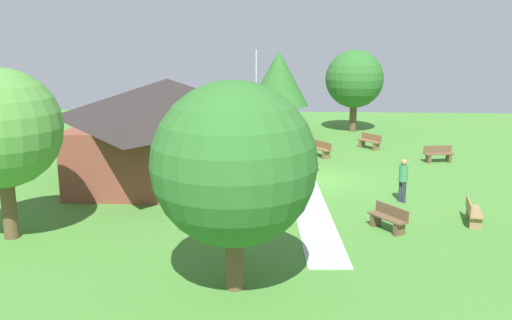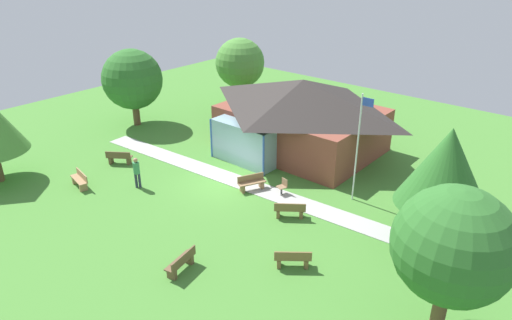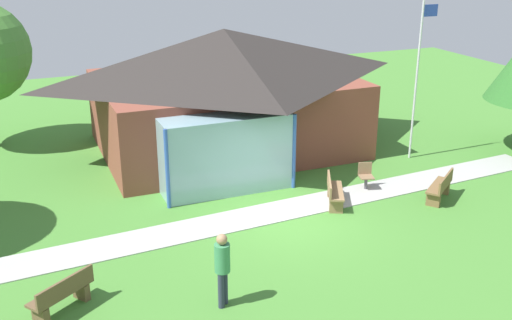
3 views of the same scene
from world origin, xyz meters
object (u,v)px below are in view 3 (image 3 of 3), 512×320
(pavilion, at_px, (225,88))
(patio_chair_lawn_spare, at_px, (366,177))
(bench_mid_right, at_px, (440,188))
(flagpole, at_px, (418,74))
(bench_rear_near_path, at_px, (334,192))
(visitor_strolling_lawn, at_px, (222,264))
(bench_mid_left, at_px, (62,295))

(pavilion, distance_m, patio_chair_lawn_spare, 6.41)
(bench_mid_right, bearing_deg, flagpole, 30.39)
(flagpole, relative_size, bench_rear_near_path, 3.64)
(bench_mid_right, relative_size, patio_chair_lawn_spare, 1.70)
(bench_rear_near_path, relative_size, patio_chair_lawn_spare, 1.79)
(pavilion, xyz_separation_m, visitor_strolling_lawn, (-3.54, -9.85, -1.32))
(patio_chair_lawn_spare, relative_size, visitor_strolling_lawn, 0.49)
(bench_mid_right, relative_size, visitor_strolling_lawn, 0.84)
(flagpole, xyz_separation_m, patio_chair_lawn_spare, (-3.10, -1.90, -2.68))
(patio_chair_lawn_spare, height_order, visitor_strolling_lawn, visitor_strolling_lawn)
(bench_rear_near_path, bearing_deg, flagpole, 145.05)
(pavilion, bearing_deg, bench_mid_right, -57.49)
(bench_rear_near_path, height_order, patio_chair_lawn_spare, patio_chair_lawn_spare)
(bench_mid_right, relative_size, bench_mid_left, 0.99)
(patio_chair_lawn_spare, xyz_separation_m, visitor_strolling_lawn, (-6.37, -4.43, 0.61))
(bench_mid_right, distance_m, bench_rear_near_path, 3.33)
(flagpole, xyz_separation_m, visitor_strolling_lawn, (-9.47, -6.33, -2.08))
(bench_mid_right, bearing_deg, visitor_strolling_lawn, 162.11)
(flagpole, relative_size, bench_mid_right, 3.85)
(flagpole, bearing_deg, visitor_strolling_lawn, -146.24)
(bench_mid_right, bearing_deg, bench_rear_near_path, 126.64)
(flagpole, distance_m, patio_chair_lawn_spare, 4.52)
(bench_mid_left, bearing_deg, bench_rear_near_path, -16.84)
(pavilion, xyz_separation_m, patio_chair_lawn_spare, (2.82, -5.42, -1.92))
(bench_mid_right, xyz_separation_m, bench_mid_left, (-11.29, -1.74, 0.00))
(flagpole, xyz_separation_m, bench_mid_right, (-1.44, -3.51, -2.70))
(bench_rear_near_path, relative_size, visitor_strolling_lawn, 0.89)
(pavilion, bearing_deg, visitor_strolling_lawn, -109.78)
(bench_mid_right, distance_m, patio_chair_lawn_spare, 2.31)
(flagpole, bearing_deg, bench_mid_left, -157.60)
(bench_mid_left, height_order, patio_chair_lawn_spare, patio_chair_lawn_spare)
(flagpole, height_order, bench_rear_near_path, flagpole)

